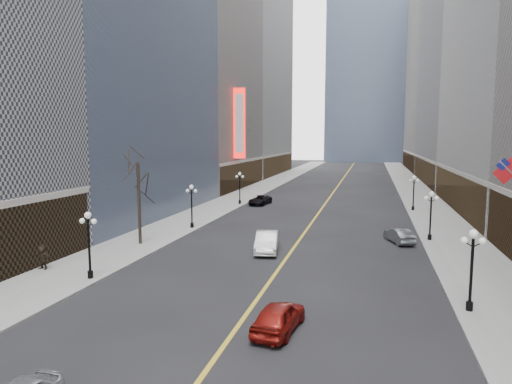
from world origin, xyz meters
The scene contains 21 objects.
sidewalk_east centered at (14.00, 70.00, 0.07)m, with size 6.00×230.00×0.15m, color gray.
sidewalk_west centered at (-14.00, 70.00, 0.07)m, with size 6.00×230.00×0.15m, color gray.
lane_line centered at (0.00, 80.00, 0.01)m, with size 0.25×200.00×0.02m, color gold.
bldg_east_c centered at (29.88, 106.00, 24.18)m, with size 26.60×40.60×48.80m.
bldg_east_d centered at (29.90, 149.00, 31.17)m, with size 26.60×46.60×62.80m.
bldg_west_c centered at (-29.88, 87.00, 25.19)m, with size 26.60×30.60×50.80m.
bldg_west_d centered at (-29.92, 121.00, 36.17)m, with size 26.60×38.60×72.80m.
streetlamp_east_1 centered at (11.80, 30.00, 2.90)m, with size 1.26×0.44×4.52m.
streetlamp_east_2 centered at (11.80, 48.00, 2.90)m, with size 1.26×0.44×4.52m.
streetlamp_east_3 centered at (11.80, 66.00, 2.90)m, with size 1.26×0.44×4.52m.
streetlamp_west_1 centered at (-11.80, 30.00, 2.90)m, with size 1.26×0.44×4.52m.
streetlamp_west_2 centered at (-11.80, 48.00, 2.90)m, with size 1.26×0.44×4.52m.
streetlamp_west_3 centered at (-11.80, 66.00, 2.90)m, with size 1.26×0.44×4.52m.
flag_5 centered at (15.31, 37.00, 7.29)m, with size 2.87×0.12×2.87m.
theatre_marquee centered at (-15.88, 80.00, 12.00)m, with size 2.00×0.55×12.00m.
tree_west_far centered at (-13.50, 40.00, 6.24)m, with size 3.60×3.60×7.92m.
car_nb_mid centered at (-2.00, 40.49, 0.84)m, with size 1.78×5.11×1.68m, color silver.
car_nb_far centered at (-9.00, 66.83, 0.67)m, with size 2.22×4.81×1.34m, color black.
car_sb_mid centered at (2.13, 25.13, 0.75)m, with size 1.78×4.41×1.50m, color maroon.
car_sb_far centered at (9.00, 46.66, 0.68)m, with size 1.43×4.10×1.35m, color #52585A.
ped_west_far centered at (-16.40, 31.06, 1.04)m, with size 1.66×0.48×1.79m, color black.
Camera 1 is at (6.37, 3.83, 9.57)m, focal length 32.00 mm.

